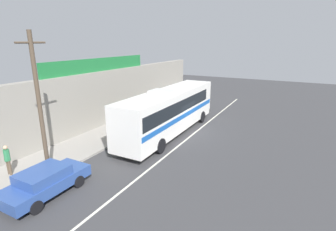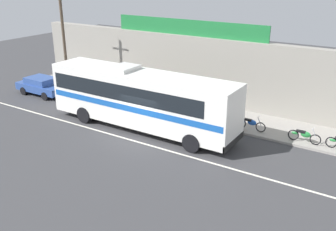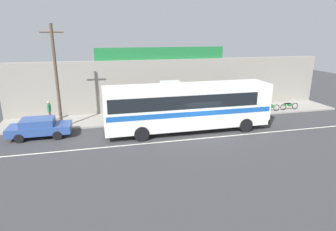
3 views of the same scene
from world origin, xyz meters
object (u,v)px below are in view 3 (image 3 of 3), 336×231
parked_car (39,127)px  utility_pole (56,76)px  motorcycle_orange (225,110)px  pedestrian_far_right (154,106)px  motorcycle_purple (239,109)px  motorcycle_blue (271,107)px  motorcycle_green (289,105)px  pedestrian_near_shop (187,105)px  pedestrian_by_curb (49,110)px  intercity_bus (187,105)px

parked_car → utility_pole: size_ratio=0.55×
motorcycle_orange → pedestrian_far_right: (-6.24, 1.04, 0.53)m
motorcycle_purple → pedestrian_far_right: 7.71m
motorcycle_blue → motorcycle_orange: size_ratio=1.00×
utility_pole → motorcycle_orange: size_ratio=4.20×
parked_car → utility_pole: utility_pole is taller
motorcycle_blue → motorcycle_green: (2.04, 0.12, 0.00)m
pedestrian_near_shop → motorcycle_blue: bearing=-5.2°
pedestrian_by_curb → motorcycle_blue: bearing=-4.9°
utility_pole → motorcycle_orange: 14.18m
utility_pole → motorcycle_blue: 18.62m
utility_pole → motorcycle_green: size_ratio=4.07×
parked_car → motorcycle_purple: bearing=6.1°
motorcycle_purple → parked_car: bearing=-173.9°
parked_car → pedestrian_near_shop: (11.71, 2.39, 0.31)m
utility_pole → motorcycle_blue: (18.28, 0.18, -3.54)m
intercity_bus → motorcycle_blue: size_ratio=6.73×
motorcycle_orange → motorcycle_green: 6.59m
parked_car → pedestrian_far_right: 9.21m
pedestrian_by_curb → pedestrian_near_shop: 11.51m
parked_car → pedestrian_far_right: (8.79, 2.70, 0.35)m
parked_car → motorcycle_orange: parked_car is taller
pedestrian_far_right → pedestrian_by_curb: (-8.55, 0.63, 0.06)m
motorcycle_blue → pedestrian_far_right: (-10.80, 1.03, 0.53)m
intercity_bus → utility_pole: 9.82m
motorcycle_blue → parked_car: bearing=-175.1°
utility_pole → pedestrian_far_right: bearing=9.2°
parked_car → motorcycle_blue: parked_car is taller
utility_pole → pedestrian_by_curb: (-1.07, 1.84, -2.96)m
utility_pole → pedestrian_near_shop: size_ratio=4.85×
motorcycle_purple → pedestrian_near_shop: bearing=172.2°
intercity_bus → pedestrian_by_curb: 11.30m
motorcycle_blue → pedestrian_far_right: bearing=174.5°
motorcycle_green → pedestrian_by_curb: 21.45m
motorcycle_orange → pedestrian_near_shop: size_ratio=1.15×
parked_car → pedestrian_far_right: pedestrian_far_right is taller
motorcycle_orange → pedestrian_far_right: 6.35m
utility_pole → motorcycle_purple: size_ratio=4.15×
pedestrian_near_shop → pedestrian_by_curb: bearing=175.3°
intercity_bus → pedestrian_by_curb: intercity_bus is taller
motorcycle_purple → motorcycle_green: size_ratio=0.98×
utility_pole → motorcycle_purple: bearing=1.0°
motorcycle_orange → pedestrian_far_right: bearing=170.6°
pedestrian_far_right → utility_pole: bearing=-170.8°
utility_pole → pedestrian_far_right: utility_pole is taller
intercity_bus → motorcycle_orange: intercity_bus is taller
motorcycle_green → pedestrian_near_shop: bearing=176.5°
parked_car → pedestrian_far_right: size_ratio=2.57×
parked_car → motorcycle_orange: size_ratio=2.31×
motorcycle_orange → motorcycle_green: bearing=1.1°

